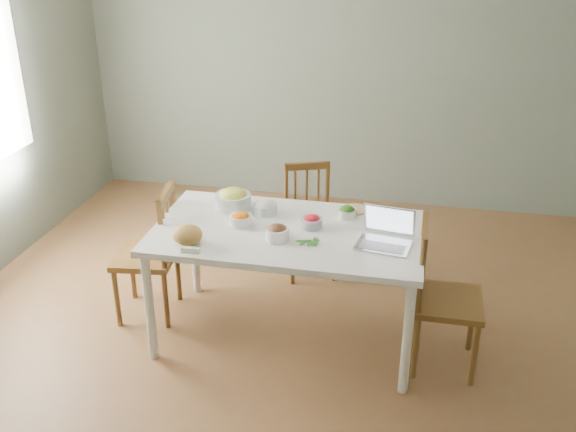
% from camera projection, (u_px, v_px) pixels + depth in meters
% --- Properties ---
extents(floor, '(5.00, 5.00, 0.00)m').
position_uv_depth(floor, '(282.00, 332.00, 4.67)').
color(floor, brown).
rests_on(floor, ground).
extents(wall_back, '(5.00, 0.00, 2.70)m').
position_uv_depth(wall_back, '(337.00, 69.00, 6.32)').
color(wall_back, slate).
rests_on(wall_back, ground).
extents(dining_table, '(1.78, 1.00, 0.83)m').
position_uv_depth(dining_table, '(288.00, 284.00, 4.47)').
color(dining_table, white).
rests_on(dining_table, floor).
extents(chair_far, '(0.51, 0.50, 0.91)m').
position_uv_depth(chair_far, '(310.00, 223.00, 5.26)').
color(chair_far, brown).
rests_on(chair_far, floor).
extents(chair_left, '(0.47, 0.49, 1.00)m').
position_uv_depth(chair_left, '(145.00, 253.00, 4.70)').
color(chair_left, brown).
rests_on(chair_left, floor).
extents(chair_right, '(0.42, 0.44, 1.01)m').
position_uv_depth(chair_right, '(449.00, 298.00, 4.14)').
color(chair_right, brown).
rests_on(chair_right, floor).
extents(bread_boule, '(0.22, 0.22, 0.12)m').
position_uv_depth(bread_boule, '(188.00, 235.00, 4.09)').
color(bread_boule, '#AD8342').
rests_on(bread_boule, dining_table).
extents(butter_stick, '(0.12, 0.04, 0.03)m').
position_uv_depth(butter_stick, '(191.00, 250.00, 4.00)').
color(butter_stick, '#EFEBCE').
rests_on(butter_stick, dining_table).
extents(bowl_squash, '(0.33, 0.33, 0.14)m').
position_uv_depth(bowl_squash, '(233.00, 199.00, 4.57)').
color(bowl_squash, gold).
rests_on(bowl_squash, dining_table).
extents(bowl_carrot, '(0.20, 0.20, 0.08)m').
position_uv_depth(bowl_carrot, '(241.00, 219.00, 4.34)').
color(bowl_carrot, orange).
rests_on(bowl_carrot, dining_table).
extents(bowl_onion, '(0.18, 0.18, 0.09)m').
position_uv_depth(bowl_onion, '(265.00, 207.00, 4.51)').
color(bowl_onion, white).
rests_on(bowl_onion, dining_table).
extents(bowl_mushroom, '(0.18, 0.18, 0.10)m').
position_uv_depth(bowl_mushroom, '(277.00, 233.00, 4.14)').
color(bowl_mushroom, '#4B2F20').
rests_on(bowl_mushroom, dining_table).
extents(bowl_redpep, '(0.18, 0.18, 0.08)m').
position_uv_depth(bowl_redpep, '(312.00, 222.00, 4.30)').
color(bowl_redpep, red).
rests_on(bowl_redpep, dining_table).
extents(bowl_broccoli, '(0.16, 0.16, 0.08)m').
position_uv_depth(bowl_broccoli, '(347.00, 212.00, 4.45)').
color(bowl_broccoli, '#1B5F0D').
rests_on(bowl_broccoli, dining_table).
extents(flatbread, '(0.21, 0.21, 0.02)m').
position_uv_depth(flatbread, '(355.00, 209.00, 4.57)').
color(flatbread, tan).
rests_on(flatbread, dining_table).
extents(basil_bunch, '(0.18, 0.18, 0.02)m').
position_uv_depth(basil_bunch, '(307.00, 241.00, 4.13)').
color(basil_bunch, '#236121').
rests_on(basil_bunch, dining_table).
extents(laptop, '(0.37, 0.34, 0.22)m').
position_uv_depth(laptop, '(384.00, 231.00, 4.03)').
color(laptop, '#BCBCC1').
rests_on(laptop, dining_table).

